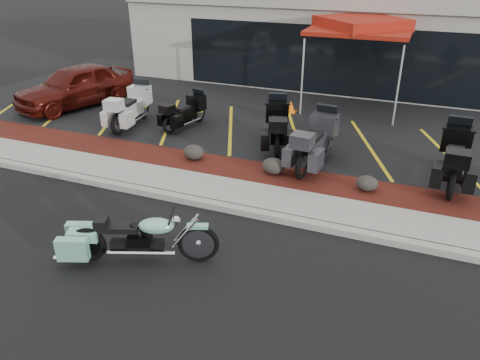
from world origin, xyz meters
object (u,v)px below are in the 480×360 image
at_px(parked_car, 75,86).
at_px(popup_canopy, 361,26).
at_px(touring_white, 142,98).
at_px(traffic_cone, 291,107).
at_px(hero_cruiser, 198,238).

relative_size(parked_car, popup_canopy, 1.07).
bearing_deg(parked_car, touring_white, 13.28).
relative_size(touring_white, parked_car, 0.54).
height_order(parked_car, traffic_cone, parked_car).
xyz_separation_m(traffic_cone, popup_canopy, (1.94, 1.49, 2.64)).
bearing_deg(hero_cruiser, parked_car, 120.12).
distance_m(hero_cruiser, traffic_cone, 9.03).
height_order(touring_white, parked_car, parked_car).
distance_m(hero_cruiser, popup_canopy, 10.84).
xyz_separation_m(parked_car, traffic_cone, (7.52, 2.15, -0.54)).
height_order(touring_white, popup_canopy, popup_canopy).
relative_size(hero_cruiser, popup_canopy, 0.72).
bearing_deg(hero_cruiser, traffic_cone, 74.70).
bearing_deg(parked_car, traffic_cone, 35.38).
xyz_separation_m(touring_white, traffic_cone, (4.49, 2.48, -0.48)).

